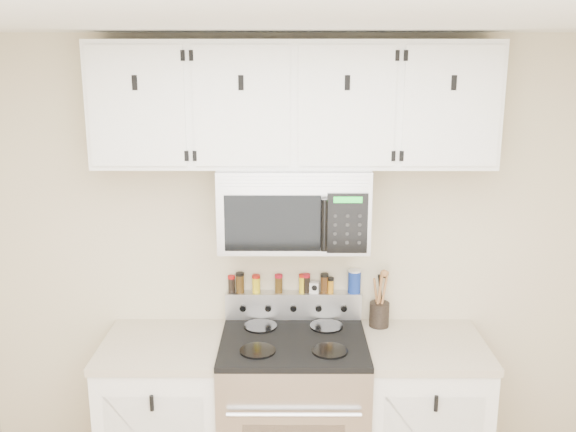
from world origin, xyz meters
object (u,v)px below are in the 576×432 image
(salt_canister, at_px, (354,281))
(microwave, at_px, (294,206))
(range, at_px, (293,418))
(utensil_crock, at_px, (379,312))

(salt_canister, bearing_deg, microwave, -155.39)
(range, xyz_separation_m, microwave, (0.00, 0.13, 1.14))
(range, relative_size, salt_canister, 8.37)
(range, bearing_deg, microwave, 89.77)
(microwave, bearing_deg, range, -90.23)
(range, distance_m, salt_canister, 0.81)
(microwave, xyz_separation_m, utensil_crock, (0.48, 0.11, -0.63))
(range, relative_size, microwave, 1.45)
(microwave, distance_m, salt_canister, 0.60)
(range, relative_size, utensil_crock, 3.43)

